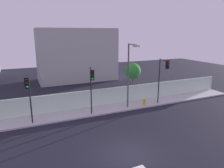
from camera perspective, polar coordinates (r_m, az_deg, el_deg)
The scene contains 10 objects.
ground_plane at distance 14.67m, azimuth 4.75°, elevation -18.57°, with size 80.00×80.00×0.00m, color black.
sidewalk at distance 21.41m, azimuth -5.82°, elevation -7.50°, with size 36.00×2.40×0.15m, color #B6B6B6.
perimeter_wall at distance 22.25m, azimuth -6.92°, elevation -4.03°, with size 36.00×0.18×1.80m, color silver.
traffic_light_left at distance 22.76m, azimuth 13.82°, elevation 3.14°, with size 0.34×1.54×4.98m.
traffic_light_center at distance 18.96m, azimuth -5.57°, elevation 0.58°, with size 0.59×1.75×4.58m.
traffic_light_right at distance 18.28m, azimuth -21.82°, elevation -1.51°, with size 0.40×1.43×4.32m.
street_lamp_curbside at distance 21.16m, azimuth 4.74°, elevation 3.62°, with size 0.62×2.05×6.65m.
fire_hydrant at distance 22.92m, azimuth 8.75°, elevation -4.80°, with size 0.44×0.26×0.80m.
roadside_tree_midleft at distance 25.03m, azimuth 5.70°, elevation 3.52°, with size 1.89×1.89×4.35m.
low_building_distant at distance 35.58m, azimuth -9.58°, elevation 7.89°, with size 12.52×6.00×8.51m, color #AAAAAA.
Camera 1 is at (-6.02, -10.82, 7.86)m, focal length 33.55 mm.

